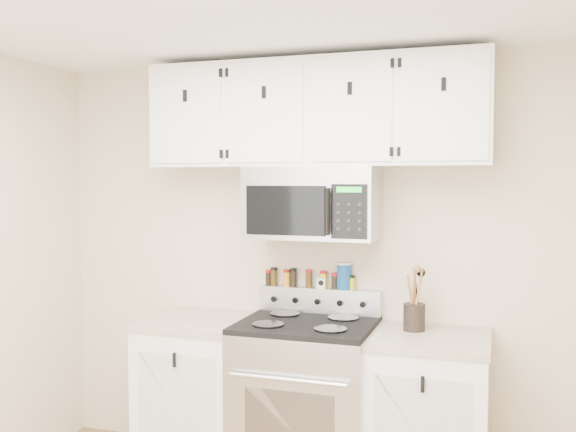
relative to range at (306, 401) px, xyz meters
The scene contains 18 objects.
back_wall 0.83m from the range, 90.00° to the left, with size 3.50×0.01×2.50m, color beige.
range is the anchor object (origin of this frame).
base_cabinet_left 0.69m from the range, behind, with size 0.64×0.62×0.92m.
base_cabinet_right 0.69m from the range, ahead, with size 0.64×0.62×0.92m.
microwave 1.15m from the range, 89.77° to the left, with size 0.76×0.44×0.42m.
upper_cabinets 1.67m from the range, 90.00° to the left, with size 2.00×0.35×0.62m.
utensil_crock 0.80m from the range, 10.24° to the left, with size 0.12×0.12×0.35m.
kitchen_timer 0.70m from the range, 87.10° to the left, with size 0.05×0.04×0.06m, color white.
salt_canister 0.77m from the range, 61.60° to the left, with size 0.09×0.09×0.16m.
spice_jar_0 0.79m from the range, 139.78° to the left, with size 0.04×0.04×0.10m.
spice_jar_1 0.79m from the range, 136.60° to the left, with size 0.04×0.04×0.11m.
spice_jar_2 0.75m from the range, 127.09° to the left, with size 0.04×0.04×0.10m.
spice_jar_3 0.75m from the range, 120.91° to the left, with size 0.04×0.04×0.11m.
spice_jar_4 0.73m from the range, 103.69° to the left, with size 0.04×0.04×0.11m.
spice_jar_5 0.72m from the range, 85.21° to the left, with size 0.04×0.04×0.11m.
spice_jar_6 0.73m from the range, 71.26° to the left, with size 0.04×0.04×0.10m.
spice_jar_7 0.74m from the range, 62.35° to the left, with size 0.04×0.04×0.11m.
spice_jar_8 0.74m from the range, 54.58° to the left, with size 0.04×0.04×0.09m.
Camera 1 is at (1.03, -2.05, 1.76)m, focal length 40.00 mm.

